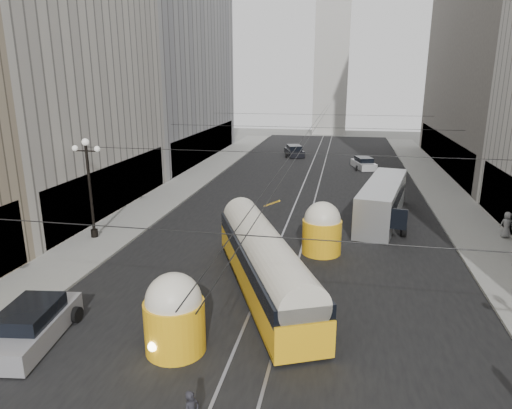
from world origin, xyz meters
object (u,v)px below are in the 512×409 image
at_px(sedan_silver, 32,325).
at_px(pedestrian_sidewalk_right, 507,225).
at_px(city_bus, 383,199).
at_px(streetcar, 264,261).

height_order(sedan_silver, pedestrian_sidewalk_right, pedestrian_sidewalk_right).
xyz_separation_m(city_bus, sedan_silver, (-14.70, -19.31, -0.85)).
distance_m(city_bus, sedan_silver, 24.28).
distance_m(streetcar, city_bus, 14.70).
relative_size(streetcar, city_bus, 1.19).
relative_size(city_bus, pedestrian_sidewalk_right, 6.71).
relative_size(streetcar, sedan_silver, 2.67).
height_order(streetcar, city_bus, streetcar).
relative_size(city_bus, sedan_silver, 2.25).
relative_size(streetcar, pedestrian_sidewalk_right, 7.98).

